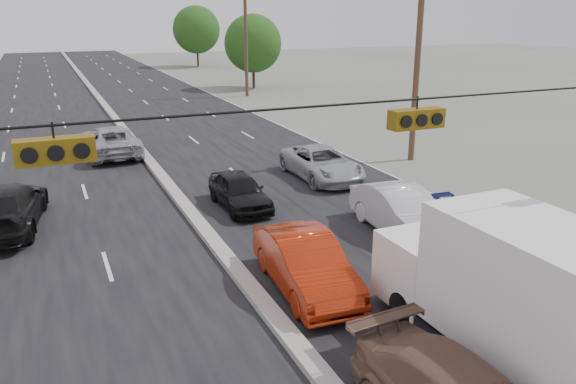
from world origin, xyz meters
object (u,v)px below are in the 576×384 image
tree_right_far (196,30)px  red_sedan (305,264)px  box_truck (515,294)px  queue_car_a (240,191)px  utility_pole_right_b (418,58)px  oncoming_near (5,208)px  oncoming_far (110,141)px  queue_car_d (469,236)px  utility_pole_right_c (246,38)px  queue_car_b (401,212)px  queue_car_c (322,163)px  tree_right_mid (253,43)px

tree_right_far → red_sedan: 67.42m
box_truck → queue_car_a: box_truck is taller
utility_pole_right_b → oncoming_near: 19.36m
utility_pole_right_b → red_sedan: (-11.10, -10.69, -4.33)m
queue_car_a → red_sedan: bearing=-95.2°
utility_pole_right_b → oncoming_far: (-14.03, 7.12, -4.33)m
box_truck → queue_car_d: bearing=56.5°
utility_pole_right_c → box_truck: 41.64m
queue_car_d → oncoming_near: bearing=153.0°
utility_pole_right_b → queue_car_a: utility_pole_right_b is taller
queue_car_b → utility_pole_right_c: bearing=83.1°
utility_pole_right_c → queue_car_c: (-5.80, -26.23, -4.40)m
queue_car_b → oncoming_near: (-12.37, 5.86, 0.02)m
red_sedan → queue_car_a: size_ratio=1.18×
queue_car_d → red_sedan: bearing=-175.1°
queue_car_a → oncoming_far: 11.25m
red_sedan → oncoming_near: (-7.62, 8.24, 0.04)m
utility_pole_right_b → utility_pole_right_c: bearing=90.0°
queue_car_a → queue_car_c: (4.73, 2.33, 0.03)m
utility_pole_right_b → red_sedan: 16.01m
tree_right_mid → box_truck: (-11.16, -45.58, -2.61)m
red_sedan → oncoming_far: size_ratio=0.84×
tree_right_far → oncoming_near: 61.73m
queue_car_b → queue_car_d: queue_car_b is taller
tree_right_mid → red_sedan: (-13.60, -40.69, -3.56)m
tree_right_mid → queue_car_a: 36.19m
utility_pole_right_c → queue_car_a: bearing=-110.2°
tree_right_mid → queue_car_c: bearing=-104.9°
box_truck → oncoming_near: (-10.06, 13.14, -0.92)m
utility_pole_right_b → red_sedan: size_ratio=2.13×
queue_car_b → queue_car_d: 2.53m
tree_right_far → queue_car_b: (-9.86, -63.31, -4.17)m
tree_right_mid → utility_pole_right_b: bearing=-94.8°
box_truck → oncoming_near: bearing=126.8°
box_truck → queue_car_c: size_ratio=1.31×
box_truck → oncoming_near: 16.57m
queue_car_c → oncoming_near: bearing=-174.2°
red_sedan → queue_car_d: (5.60, -0.00, -0.09)m
tree_right_far → oncoming_near: size_ratio=1.46×
tree_right_mid → box_truck: bearing=-103.8°
utility_pole_right_c → tree_right_mid: (2.50, 5.00, -0.77)m
tree_right_far → queue_car_a: 60.37m
queue_car_b → tree_right_mid: bearing=80.9°
queue_car_a → queue_car_d: queue_car_a is taller
utility_pole_right_c → oncoming_near: utility_pole_right_c is taller
box_truck → queue_car_d: box_truck is taller
red_sedan → oncoming_far: (-2.93, 17.81, 0.01)m
queue_car_a → tree_right_far: bearing=75.9°
box_truck → utility_pole_right_c: bearing=77.3°
queue_car_d → box_truck: bearing=-117.9°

